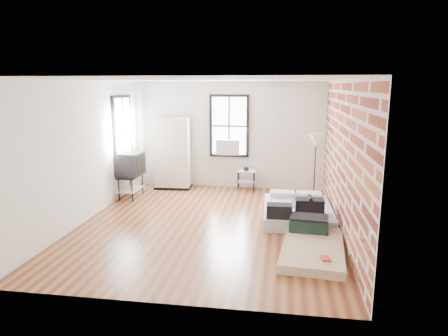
% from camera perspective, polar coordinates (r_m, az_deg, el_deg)
% --- Properties ---
extents(ground, '(6.00, 6.00, 0.00)m').
position_cam_1_polar(ground, '(8.01, -2.19, -7.95)').
color(ground, '#592817').
rests_on(ground, ground).
extents(room_shell, '(5.02, 6.02, 2.80)m').
position_cam_1_polar(room_shell, '(7.92, -0.15, 4.77)').
color(room_shell, silver).
rests_on(room_shell, ground).
extents(mattress_main, '(1.43, 1.90, 0.60)m').
position_cam_1_polar(mattress_main, '(8.40, 10.42, -6.02)').
color(mattress_main, silver).
rests_on(mattress_main, ground).
extents(mattress_bare, '(1.14, 1.92, 0.40)m').
position_cam_1_polar(mattress_bare, '(6.96, 12.44, -10.29)').
color(mattress_bare, '#C8B590').
rests_on(mattress_bare, ground).
extents(wardrobe, '(0.98, 0.61, 1.88)m').
position_cam_1_polar(wardrobe, '(10.61, -7.36, 2.08)').
color(wardrobe, black).
rests_on(wardrobe, ground).
extents(side_table, '(0.48, 0.39, 0.62)m').
position_cam_1_polar(side_table, '(10.42, 3.19, -0.95)').
color(side_table, black).
rests_on(side_table, ground).
extents(floor_lamp, '(0.35, 0.35, 1.63)m').
position_cam_1_polar(floor_lamp, '(9.27, 13.00, 3.37)').
color(floor_lamp, black).
rests_on(floor_lamp, ground).
extents(tv_stand, '(0.58, 0.81, 1.12)m').
position_cam_1_polar(tv_stand, '(9.87, -13.24, 0.36)').
color(tv_stand, black).
rests_on(tv_stand, ground).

